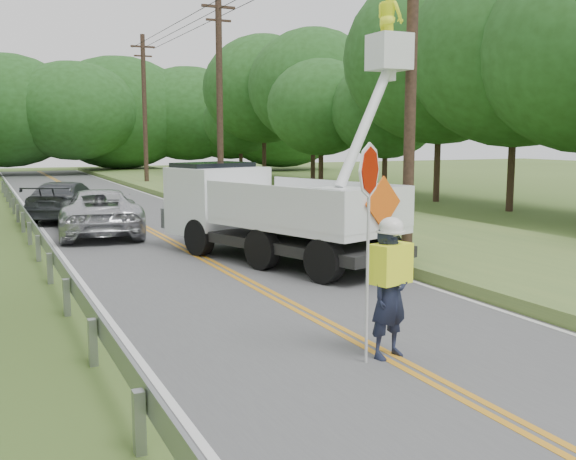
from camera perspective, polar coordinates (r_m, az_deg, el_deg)
name	(u,v)px	position (r m, az deg, el deg)	size (l,w,h in m)	color
ground	(504,419)	(8.53, 18.20, -15.30)	(140.00, 140.00, 0.00)	#476027
road	(177,245)	(20.63, -9.56, -1.27)	(7.20, 96.00, 0.03)	#515154
guardrail	(35,232)	(20.75, -21.03, -0.13)	(0.18, 48.00, 0.77)	gray
utility_poles	(283,83)	(25.01, -0.46, 12.55)	(1.60, 43.30, 10.00)	black
tall_grass_verge	(372,227)	(23.52, 7.31, 0.27)	(7.00, 96.00, 0.30)	#527136
treeline_right	(399,80)	(37.28, 9.59, 12.70)	(10.52, 50.84, 11.51)	#332319
treeline_horizon	(39,111)	(62.08, -20.73, 9.59)	(57.02, 14.20, 11.10)	#1F4417
flagger	(390,283)	(9.96, 8.78, -4.54)	(1.18, 0.65, 3.23)	#191E33
bucket_truck	(262,200)	(18.18, -2.31, 2.64)	(5.32, 7.71, 7.10)	black
suv_silver	(100,212)	(23.18, -15.95, 1.53)	(2.59, 5.61, 1.56)	silver
suv_darkgrey	(66,200)	(27.94, -18.63, 2.46)	(2.14, 5.27, 1.53)	#3B3F44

